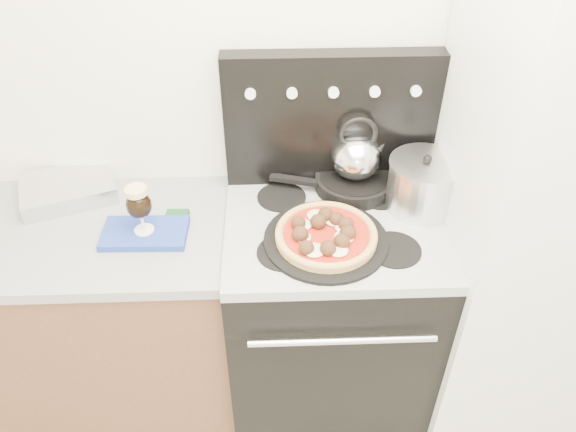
{
  "coord_description": "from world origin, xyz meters",
  "views": [
    {
      "loc": [
        -0.14,
        -0.32,
        2.16
      ],
      "look_at": [
        -0.09,
        1.05,
        1.05
      ],
      "focal_mm": 35.0,
      "sensor_mm": 36.0,
      "label": 1
    }
  ],
  "objects_px": {
    "skillet": "(354,182)",
    "fridge": "(538,215)",
    "stock_pot": "(423,186)",
    "pizza_pan": "(326,240)",
    "base_cabinet": "(53,319)",
    "pizza": "(326,233)",
    "oven_mitt": "(145,233)",
    "stove_body": "(328,315)",
    "tea_kettle": "(357,153)",
    "beer_glass": "(140,210)"
  },
  "relations": [
    {
      "from": "skillet",
      "to": "fridge",
      "type": "bearing_deg",
      "value": -20.53
    },
    {
      "from": "fridge",
      "to": "skillet",
      "type": "bearing_deg",
      "value": 159.47
    },
    {
      "from": "stock_pot",
      "to": "fridge",
      "type": "bearing_deg",
      "value": -15.47
    },
    {
      "from": "pizza_pan",
      "to": "base_cabinet",
      "type": "bearing_deg",
      "value": 173.4
    },
    {
      "from": "pizza",
      "to": "stock_pot",
      "type": "bearing_deg",
      "value": 27.01
    },
    {
      "from": "oven_mitt",
      "to": "skillet",
      "type": "relative_size",
      "value": 0.99
    },
    {
      "from": "pizza",
      "to": "skillet",
      "type": "distance_m",
      "value": 0.33
    },
    {
      "from": "base_cabinet",
      "to": "pizza",
      "type": "xyz_separation_m",
      "value": [
        1.07,
        -0.12,
        0.53
      ]
    },
    {
      "from": "stove_body",
      "to": "pizza",
      "type": "relative_size",
      "value": 2.61
    },
    {
      "from": "pizza",
      "to": "stock_pot",
      "type": "distance_m",
      "value": 0.4
    },
    {
      "from": "stove_body",
      "to": "skillet",
      "type": "bearing_deg",
      "value": 65.5
    },
    {
      "from": "stove_body",
      "to": "stock_pot",
      "type": "xyz_separation_m",
      "value": [
        0.31,
        0.08,
        0.57
      ]
    },
    {
      "from": "skillet",
      "to": "stock_pot",
      "type": "bearing_deg",
      "value": -28.57
    },
    {
      "from": "skillet",
      "to": "stock_pot",
      "type": "xyz_separation_m",
      "value": [
        0.22,
        -0.12,
        0.06
      ]
    },
    {
      "from": "pizza_pan",
      "to": "stock_pot",
      "type": "bearing_deg",
      "value": 27.01
    },
    {
      "from": "base_cabinet",
      "to": "oven_mitt",
      "type": "height_order",
      "value": "oven_mitt"
    },
    {
      "from": "oven_mitt",
      "to": "skillet",
      "type": "bearing_deg",
      "value": 16.94
    },
    {
      "from": "stove_body",
      "to": "skillet",
      "type": "distance_m",
      "value": 0.55
    },
    {
      "from": "oven_mitt",
      "to": "stock_pot",
      "type": "height_order",
      "value": "stock_pot"
    },
    {
      "from": "oven_mitt",
      "to": "tea_kettle",
      "type": "xyz_separation_m",
      "value": [
        0.75,
        0.23,
        0.16
      ]
    },
    {
      "from": "stove_body",
      "to": "pizza",
      "type": "height_order",
      "value": "pizza"
    },
    {
      "from": "tea_kettle",
      "to": "stock_pot",
      "type": "relative_size",
      "value": 0.84
    },
    {
      "from": "stove_body",
      "to": "beer_glass",
      "type": "xyz_separation_m",
      "value": [
        -0.65,
        -0.02,
        0.58
      ]
    },
    {
      "from": "fridge",
      "to": "stock_pot",
      "type": "bearing_deg",
      "value": 164.53
    },
    {
      "from": "base_cabinet",
      "to": "stove_body",
      "type": "relative_size",
      "value": 1.65
    },
    {
      "from": "stove_body",
      "to": "tea_kettle",
      "type": "distance_m",
      "value": 0.67
    },
    {
      "from": "base_cabinet",
      "to": "stove_body",
      "type": "xyz_separation_m",
      "value": [
        1.1,
        -0.02,
        0.01
      ]
    },
    {
      "from": "pizza_pan",
      "to": "tea_kettle",
      "type": "relative_size",
      "value": 2.02
    },
    {
      "from": "stock_pot",
      "to": "tea_kettle",
      "type": "bearing_deg",
      "value": 151.43
    },
    {
      "from": "stock_pot",
      "to": "stove_body",
      "type": "bearing_deg",
      "value": -165.4
    },
    {
      "from": "stove_body",
      "to": "oven_mitt",
      "type": "bearing_deg",
      "value": -177.86
    },
    {
      "from": "skillet",
      "to": "tea_kettle",
      "type": "bearing_deg",
      "value": 0.0
    },
    {
      "from": "pizza",
      "to": "oven_mitt",
      "type": "bearing_deg",
      "value": 173.13
    },
    {
      "from": "beer_glass",
      "to": "stove_body",
      "type": "bearing_deg",
      "value": 2.14
    },
    {
      "from": "stove_body",
      "to": "pizza_pan",
      "type": "relative_size",
      "value": 2.12
    },
    {
      "from": "base_cabinet",
      "to": "pizza_pan",
      "type": "distance_m",
      "value": 1.18
    },
    {
      "from": "pizza",
      "to": "stock_pot",
      "type": "relative_size",
      "value": 1.38
    },
    {
      "from": "oven_mitt",
      "to": "tea_kettle",
      "type": "relative_size",
      "value": 1.4
    },
    {
      "from": "stove_body",
      "to": "pizza",
      "type": "bearing_deg",
      "value": -111.82
    },
    {
      "from": "stove_body",
      "to": "pizza",
      "type": "xyz_separation_m",
      "value": [
        -0.04,
        -0.1,
        0.52
      ]
    },
    {
      "from": "base_cabinet",
      "to": "beer_glass",
      "type": "distance_m",
      "value": 0.74
    },
    {
      "from": "skillet",
      "to": "tea_kettle",
      "type": "height_order",
      "value": "tea_kettle"
    },
    {
      "from": "tea_kettle",
      "to": "stock_pot",
      "type": "height_order",
      "value": "tea_kettle"
    },
    {
      "from": "pizza_pan",
      "to": "tea_kettle",
      "type": "xyz_separation_m",
      "value": [
        0.13,
        0.3,
        0.15
      ]
    },
    {
      "from": "pizza_pan",
      "to": "tea_kettle",
      "type": "height_order",
      "value": "tea_kettle"
    },
    {
      "from": "stock_pot",
      "to": "pizza",
      "type": "bearing_deg",
      "value": -152.99
    },
    {
      "from": "skillet",
      "to": "stove_body",
      "type": "bearing_deg",
      "value": -114.5
    },
    {
      "from": "pizza_pan",
      "to": "stove_body",
      "type": "bearing_deg",
      "value": 68.18
    },
    {
      "from": "stock_pot",
      "to": "pizza_pan",
      "type": "bearing_deg",
      "value": -152.99
    },
    {
      "from": "base_cabinet",
      "to": "skillet",
      "type": "distance_m",
      "value": 1.32
    }
  ]
}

